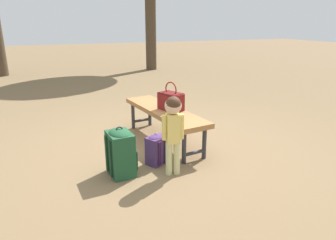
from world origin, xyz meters
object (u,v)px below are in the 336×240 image
Objects in this scene: backpack_large at (121,151)px; backpack_small at (156,148)px; child_standing at (173,124)px; handbag at (171,100)px; park_bench at (164,113)px.

backpack_large reaches higher than backpack_small.
child_standing reaches higher than backpack_small.
park_bench is at bearing -135.41° from handbag.
park_bench is 0.21m from handbag.
handbag is 1.00× the size of backpack_small.
backpack_large is 0.45m from backpack_small.
child_standing is (0.90, -0.26, 0.17)m from park_bench.
park_bench is 0.71m from backpack_small.
backpack_large is (-0.21, -0.50, -0.29)m from child_standing.
handbag is 0.44× the size of child_standing.
backpack_small is at bearing -28.97° from park_bench.
backpack_large is 1.44× the size of backpack_small.
child_standing reaches higher than handbag.
child_standing is (0.83, -0.33, -0.02)m from handbag.
child_standing is 0.62m from backpack_large.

